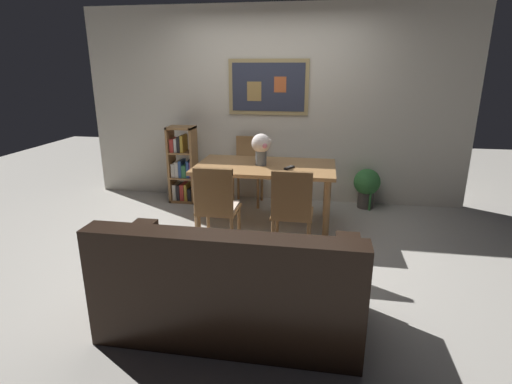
{
  "coord_description": "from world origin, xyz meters",
  "views": [
    {
      "loc": [
        0.7,
        -3.87,
        1.82
      ],
      "look_at": [
        0.08,
        -0.19,
        0.65
      ],
      "focal_mm": 28.07,
      "sensor_mm": 36.0,
      "label": 1
    }
  ],
  "objects": [
    {
      "name": "bookshelf",
      "position": [
        -1.2,
        1.27,
        0.47
      ],
      "size": [
        0.36,
        0.28,
        1.05
      ],
      "color": "#9E7042",
      "rests_on": "ground_plane"
    },
    {
      "name": "dining_chair_near_right",
      "position": [
        0.44,
        -0.24,
        0.54
      ],
      "size": [
        0.4,
        0.41,
        0.91
      ],
      "color": "#9E7042",
      "rests_on": "ground_plane"
    },
    {
      "name": "dining_chair_far_left",
      "position": [
        -0.29,
        1.38,
        0.54
      ],
      "size": [
        0.4,
        0.41,
        0.91
      ],
      "color": "#9E7042",
      "rests_on": "ground_plane"
    },
    {
      "name": "leather_couch",
      "position": [
        0.11,
        -1.43,
        0.31
      ],
      "size": [
        1.8,
        0.84,
        0.84
      ],
      "color": "black",
      "rests_on": "ground_plane"
    },
    {
      "name": "tv_remote",
      "position": [
        0.35,
        0.46,
        0.75
      ],
      "size": [
        0.11,
        0.16,
        0.02
      ],
      "color": "black",
      "rests_on": "dining_table"
    },
    {
      "name": "potted_ivy",
      "position": [
        1.31,
        1.41,
        0.31
      ],
      "size": [
        0.35,
        0.35,
        0.59
      ],
      "color": "#4C4742",
      "rests_on": "ground_plane"
    },
    {
      "name": "flower_vase",
      "position": [
        0.01,
        0.58,
        0.96
      ],
      "size": [
        0.23,
        0.22,
        0.36
      ],
      "color": "slate",
      "rests_on": "dining_table"
    },
    {
      "name": "dining_table",
      "position": [
        0.06,
        0.58,
        0.65
      ],
      "size": [
        1.6,
        0.92,
        0.73
      ],
      "color": "#9E7042",
      "rests_on": "ground_plane"
    },
    {
      "name": "ground_plane",
      "position": [
        0.0,
        0.0,
        0.0
      ],
      "size": [
        12.0,
        12.0,
        0.0
      ],
      "primitive_type": "plane",
      "color": "#B7B2A8"
    },
    {
      "name": "dining_chair_near_left",
      "position": [
        -0.31,
        -0.25,
        0.54
      ],
      "size": [
        0.4,
        0.41,
        0.91
      ],
      "color": "#9E7042",
      "rests_on": "ground_plane"
    },
    {
      "name": "wall_back_with_painting",
      "position": [
        -0.0,
        1.64,
        1.3
      ],
      "size": [
        5.2,
        0.14,
        2.6
      ],
      "color": "silver",
      "rests_on": "ground_plane"
    }
  ]
}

